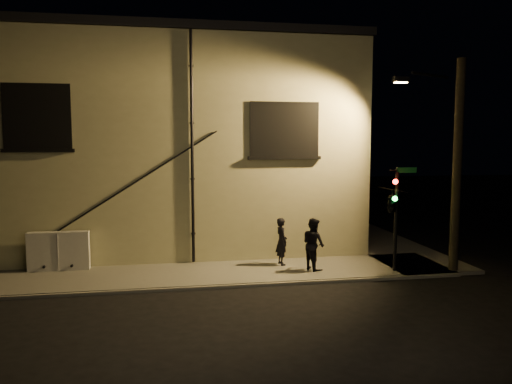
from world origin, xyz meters
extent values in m
plane|color=black|center=(0.00, 0.00, 0.00)|extent=(90.00, 90.00, 0.00)
cube|color=#595950|center=(-3.00, 1.50, 0.06)|extent=(20.00, 3.00, 0.12)
cube|color=#595950|center=(6.50, 8.00, 0.06)|extent=(3.00, 16.00, 0.12)
cube|color=tan|center=(-3.00, 9.00, 4.25)|extent=(16.00, 12.00, 8.50)
cube|color=black|center=(-3.00, 9.00, 8.65)|extent=(16.20, 12.20, 0.30)
cube|color=black|center=(-7.00, 2.98, 5.40)|extent=(2.20, 0.10, 2.20)
cube|color=#A5B28C|center=(-7.00, 3.00, 5.40)|extent=(1.98, 0.05, 1.98)
cube|color=black|center=(1.60, 2.98, 5.00)|extent=(2.60, 0.10, 2.00)
cube|color=black|center=(1.60, 3.00, 5.00)|extent=(2.38, 0.05, 1.78)
cylinder|color=black|center=(-1.80, 2.92, 4.31)|extent=(0.11, 0.11, 8.30)
cylinder|color=black|center=(-4.00, 2.95, 3.00)|extent=(5.96, 0.04, 3.75)
cylinder|color=black|center=(-3.88, 2.95, 3.06)|extent=(5.96, 0.04, 3.75)
cube|color=#B6B6AD|center=(-6.43, 2.70, 0.79)|extent=(2.03, 0.34, 1.34)
imported|color=black|center=(1.31, 2.10, 0.97)|extent=(0.50, 0.68, 1.70)
imported|color=black|center=(2.24, 1.23, 1.02)|extent=(0.94, 1.06, 1.80)
cylinder|color=black|center=(4.96, 0.62, 1.82)|extent=(0.12, 0.12, 3.41)
imported|color=black|center=(4.74, 0.50, 2.55)|extent=(0.55, 2.07, 0.83)
sphere|color=#FF140C|center=(4.76, 0.32, 3.22)|extent=(0.17, 0.17, 0.17)
sphere|color=#14FF3F|center=(4.76, 0.32, 2.65)|extent=(0.17, 0.17, 0.17)
cube|color=#0C4C1E|center=(5.31, 0.62, 3.58)|extent=(0.70, 0.03, 0.18)
cylinder|color=black|center=(7.00, 0.34, 3.66)|extent=(0.30, 0.30, 7.31)
cylinder|color=black|center=(6.20, 0.89, 6.80)|extent=(1.85, 1.01, 0.10)
cube|color=black|center=(5.40, 1.44, 6.70)|extent=(0.55, 0.28, 0.18)
cube|color=#FFC672|center=(5.40, 1.44, 6.60)|extent=(0.42, 0.20, 0.04)
camera|label=1|loc=(-2.67, -15.11, 4.57)|focal=35.00mm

